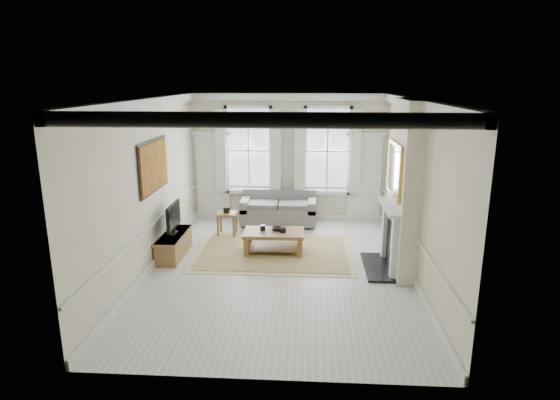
# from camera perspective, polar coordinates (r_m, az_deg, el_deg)

# --- Properties ---
(floor) EXTENTS (7.20, 7.20, 0.00)m
(floor) POSITION_cam_1_polar(r_m,az_deg,el_deg) (9.60, -0.08, -8.46)
(floor) COLOR #B7B5AD
(floor) RESTS_ON ground
(ceiling) EXTENTS (7.20, 7.20, 0.00)m
(ceiling) POSITION_cam_1_polar(r_m,az_deg,el_deg) (8.84, -0.09, 12.27)
(ceiling) COLOR white
(ceiling) RESTS_ON back_wall
(back_wall) EXTENTS (5.20, 0.00, 5.20)m
(back_wall) POSITION_cam_1_polar(r_m,az_deg,el_deg) (12.60, 0.97, 5.16)
(back_wall) COLOR beige
(back_wall) RESTS_ON floor
(left_wall) EXTENTS (0.00, 7.20, 7.20)m
(left_wall) POSITION_cam_1_polar(r_m,az_deg,el_deg) (9.59, -15.79, 1.64)
(left_wall) COLOR beige
(left_wall) RESTS_ON floor
(right_wall) EXTENTS (0.00, 7.20, 7.20)m
(right_wall) POSITION_cam_1_polar(r_m,az_deg,el_deg) (9.28, 16.16, 1.19)
(right_wall) COLOR beige
(right_wall) RESTS_ON floor
(window_left) EXTENTS (1.26, 0.20, 2.20)m
(window_left) POSITION_cam_1_polar(r_m,az_deg,el_deg) (12.61, -3.84, 6.06)
(window_left) COLOR #B2BCC6
(window_left) RESTS_ON back_wall
(window_right) EXTENTS (1.26, 0.20, 2.20)m
(window_right) POSITION_cam_1_polar(r_m,az_deg,el_deg) (12.51, 5.80, 5.95)
(window_right) COLOR #B2BCC6
(window_right) RESTS_ON back_wall
(door_left) EXTENTS (0.90, 0.08, 2.30)m
(door_left) POSITION_cam_1_polar(r_m,az_deg,el_deg) (12.91, -8.18, 2.77)
(door_left) COLOR silver
(door_left) RESTS_ON floor
(door_right) EXTENTS (0.90, 0.08, 2.30)m
(door_right) POSITION_cam_1_polar(r_m,az_deg,el_deg) (12.73, 10.21, 2.51)
(door_right) COLOR silver
(door_right) RESTS_ON floor
(painting) EXTENTS (0.05, 1.66, 1.06)m
(painting) POSITION_cam_1_polar(r_m,az_deg,el_deg) (9.79, -15.14, 4.03)
(painting) COLOR #9D6B1A
(painting) RESTS_ON left_wall
(chimney_breast) EXTENTS (0.35, 1.70, 3.38)m
(chimney_breast) POSITION_cam_1_polar(r_m,az_deg,el_deg) (9.43, 14.87, 1.49)
(chimney_breast) COLOR beige
(chimney_breast) RESTS_ON floor
(hearth) EXTENTS (0.55, 1.50, 0.05)m
(hearth) POSITION_cam_1_polar(r_m,az_deg,el_deg) (9.86, 11.79, -7.98)
(hearth) COLOR black
(hearth) RESTS_ON floor
(fireplace) EXTENTS (0.21, 1.45, 1.33)m
(fireplace) POSITION_cam_1_polar(r_m,az_deg,el_deg) (9.65, 13.18, -4.09)
(fireplace) COLOR silver
(fireplace) RESTS_ON floor
(mirror) EXTENTS (0.06, 1.26, 1.06)m
(mirror) POSITION_cam_1_polar(r_m,az_deg,el_deg) (9.32, 13.71, 3.61)
(mirror) COLOR gold
(mirror) RESTS_ON chimney_breast
(sofa) EXTENTS (1.95, 0.95, 0.88)m
(sofa) POSITION_cam_1_polar(r_m,az_deg,el_deg) (12.42, -0.16, -1.27)
(sofa) COLOR #60605E
(sofa) RESTS_ON floor
(side_table) EXTENTS (0.50, 0.50, 0.57)m
(side_table) POSITION_cam_1_polar(r_m,az_deg,el_deg) (11.59, -6.48, -2.07)
(side_table) COLOR brown
(side_table) RESTS_ON floor
(rug) EXTENTS (3.50, 2.60, 0.02)m
(rug) POSITION_cam_1_polar(r_m,az_deg,el_deg) (10.49, -0.75, -6.34)
(rug) COLOR #96814D
(rug) RESTS_ON floor
(coffee_table) EXTENTS (1.33, 0.79, 0.50)m
(coffee_table) POSITION_cam_1_polar(r_m,az_deg,el_deg) (10.35, -0.75, -4.27)
(coffee_table) COLOR brown
(coffee_table) RESTS_ON rug
(ceramic_pot_a) EXTENTS (0.12, 0.12, 0.12)m
(ceramic_pot_a) POSITION_cam_1_polar(r_m,az_deg,el_deg) (10.38, -2.11, -3.41)
(ceramic_pot_a) COLOR black
(ceramic_pot_a) RESTS_ON coffee_table
(ceramic_pot_b) EXTENTS (0.15, 0.15, 0.10)m
(ceramic_pot_b) POSITION_cam_1_polar(r_m,az_deg,el_deg) (10.25, 0.34, -3.67)
(ceramic_pot_b) COLOR black
(ceramic_pot_b) RESTS_ON coffee_table
(bowl) EXTENTS (0.30, 0.30, 0.06)m
(bowl) POSITION_cam_1_polar(r_m,az_deg,el_deg) (10.41, -0.44, -3.51)
(bowl) COLOR black
(bowl) RESTS_ON coffee_table
(tv_stand) EXTENTS (0.45, 1.39, 0.50)m
(tv_stand) POSITION_cam_1_polar(r_m,az_deg,el_deg) (10.48, -12.78, -5.35)
(tv_stand) COLOR brown
(tv_stand) RESTS_ON floor
(tv) EXTENTS (0.08, 0.90, 0.68)m
(tv) POSITION_cam_1_polar(r_m,az_deg,el_deg) (10.28, -12.86, -1.98)
(tv) COLOR black
(tv) RESTS_ON tv_stand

